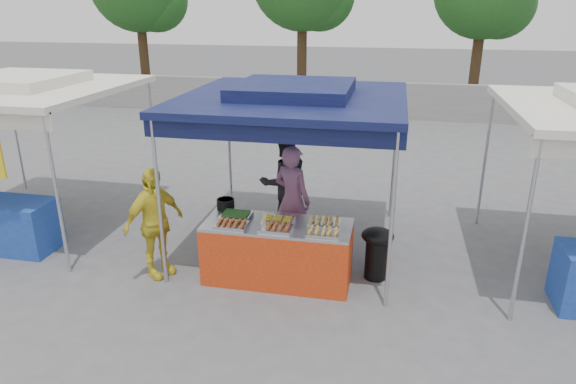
% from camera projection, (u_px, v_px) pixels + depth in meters
% --- Properties ---
extents(ground_plane, '(80.00, 80.00, 0.00)m').
position_uv_depth(ground_plane, '(280.00, 275.00, 7.31)').
color(ground_plane, '#555557').
extents(back_wall, '(40.00, 0.25, 1.20)m').
position_uv_depth(back_wall, '(350.00, 99.00, 17.20)').
color(back_wall, slate).
rests_on(back_wall, ground_plane).
extents(main_canopy, '(3.20, 3.20, 2.57)m').
position_uv_depth(main_canopy, '(293.00, 97.00, 7.37)').
color(main_canopy, '#B2B2B9').
rests_on(main_canopy, ground_plane).
extents(neighbor_stall_left, '(3.20, 3.20, 2.57)m').
position_uv_depth(neighbor_stall_left, '(10.00, 140.00, 8.13)').
color(neighbor_stall_left, '#B2B2B9').
rests_on(neighbor_stall_left, ground_plane).
extents(vendor_table, '(2.00, 0.80, 0.85)m').
position_uv_depth(vendor_table, '(278.00, 252.00, 7.07)').
color(vendor_table, '#B83210').
rests_on(vendor_table, ground_plane).
extents(food_tray_fl, '(0.42, 0.30, 0.07)m').
position_uv_depth(food_tray_fl, '(231.00, 225.00, 6.80)').
color(food_tray_fl, silver).
rests_on(food_tray_fl, vendor_table).
extents(food_tray_fm, '(0.42, 0.30, 0.07)m').
position_uv_depth(food_tray_fm, '(276.00, 228.00, 6.69)').
color(food_tray_fm, silver).
rests_on(food_tray_fm, vendor_table).
extents(food_tray_fr, '(0.42, 0.30, 0.07)m').
position_uv_depth(food_tray_fr, '(323.00, 233.00, 6.56)').
color(food_tray_fr, silver).
rests_on(food_tray_fr, vendor_table).
extents(food_tray_bl, '(0.42, 0.30, 0.07)m').
position_uv_depth(food_tray_bl, '(236.00, 215.00, 7.11)').
color(food_tray_bl, silver).
rests_on(food_tray_bl, vendor_table).
extents(food_tray_bm, '(0.42, 0.30, 0.07)m').
position_uv_depth(food_tray_bm, '(278.00, 220.00, 6.96)').
color(food_tray_bm, silver).
rests_on(food_tray_bm, vendor_table).
extents(food_tray_br, '(0.42, 0.30, 0.07)m').
position_uv_depth(food_tray_br, '(325.00, 222.00, 6.88)').
color(food_tray_br, silver).
rests_on(food_tray_br, vendor_table).
extents(cooking_pot, '(0.25, 0.25, 0.15)m').
position_uv_depth(cooking_pot, '(226.00, 204.00, 7.39)').
color(cooking_pot, black).
rests_on(cooking_pot, vendor_table).
extents(skewer_cup, '(0.08, 0.08, 0.10)m').
position_uv_depth(skewer_cup, '(264.00, 229.00, 6.63)').
color(skewer_cup, '#B2B2B9').
rests_on(skewer_cup, vendor_table).
extents(wok_burner, '(0.45, 0.45, 0.75)m').
position_uv_depth(wok_burner, '(377.00, 249.00, 7.10)').
color(wok_burner, black).
rests_on(wok_burner, ground_plane).
extents(crate_left, '(0.46, 0.32, 0.27)m').
position_uv_depth(crate_left, '(259.00, 244.00, 7.93)').
color(crate_left, '#132B9A').
rests_on(crate_left, ground_plane).
extents(crate_right, '(0.52, 0.36, 0.31)m').
position_uv_depth(crate_right, '(314.00, 247.00, 7.82)').
color(crate_right, '#132B9A').
rests_on(crate_right, ground_plane).
extents(crate_stacked, '(0.48, 0.34, 0.29)m').
position_uv_depth(crate_stacked, '(314.00, 229.00, 7.72)').
color(crate_stacked, '#132B9A').
rests_on(crate_stacked, crate_right).
extents(vendor_woman, '(0.73, 0.62, 1.69)m').
position_uv_depth(vendor_woman, '(292.00, 200.00, 7.77)').
color(vendor_woman, '#825375').
rests_on(vendor_woman, ground_plane).
extents(helper_man, '(1.05, 0.98, 1.72)m').
position_uv_depth(helper_man, '(284.00, 183.00, 8.46)').
color(helper_man, black).
rests_on(helper_man, ground_plane).
extents(customer_person, '(0.80, 1.00, 1.59)m').
position_uv_depth(customer_person, '(154.00, 223.00, 7.07)').
color(customer_person, gold).
rests_on(customer_person, ground_plane).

